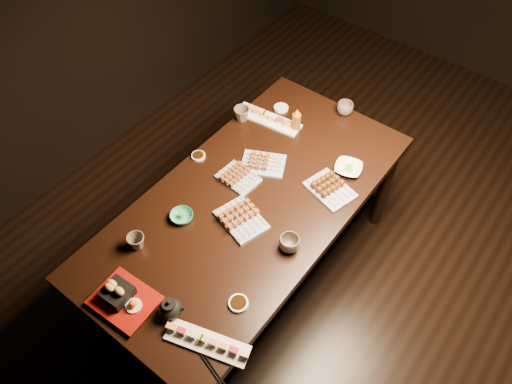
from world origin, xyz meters
TOP-DOWN VIEW (x-y plane):
  - ground at (0.00, 0.00)m, footprint 5.00×5.00m
  - dining_table at (-0.42, -0.29)m, footprint 1.05×1.87m
  - sushi_platter_near at (-0.11, -0.98)m, footprint 0.36×0.20m
  - sushi_platter_far at (-0.70, 0.24)m, footprint 0.40×0.15m
  - yakitori_plate_center at (-0.56, -0.22)m, footprint 0.21×0.16m
  - yakitori_plate_right at (-0.38, -0.41)m, footprint 0.28×0.23m
  - yakitori_plate_left at (-0.52, -0.06)m, footprint 0.28×0.25m
  - tsukune_plate at (-0.14, 0.01)m, footprint 0.27×0.23m
  - edamame_bowl_green at (-0.62, -0.58)m, footprint 0.15×0.15m
  - edamame_bowl_cream at (-0.14, 0.18)m, footprint 0.17×0.17m
  - tempura_tray at (-0.50, -1.05)m, footprint 0.28×0.23m
  - teacup_near_left at (-0.67, -0.82)m, footprint 0.11×0.11m
  - teacup_mid_right at (-0.11, -0.40)m, footprint 0.10×0.10m
  - teacup_far_left at (-0.83, 0.15)m, footprint 0.12×0.12m
  - teacup_far_right at (-0.39, 0.55)m, footprint 0.13×0.13m
  - teapot at (-0.32, -0.97)m, footprint 0.16×0.16m
  - condiment_bottle at (-0.53, 0.27)m, footprint 0.07×0.07m
  - sauce_dish_west at (-0.83, -0.22)m, footprint 0.08×0.08m
  - sauce_dish_east at (-0.08, -0.02)m, footprint 0.08×0.08m
  - sauce_dish_se at (-0.12, -0.76)m, footprint 0.09×0.09m
  - sauce_dish_nw at (-0.70, 0.36)m, footprint 0.11×0.11m
  - chopsticks_near at (-0.50, -0.97)m, footprint 0.20×0.09m
  - chopsticks_se at (-0.03, -1.04)m, footprint 0.20×0.07m

SIDE VIEW (x-z plane):
  - ground at x=0.00m, z-range 0.00..0.00m
  - dining_table at x=-0.42m, z-range 0.00..0.75m
  - chopsticks_se at x=-0.03m, z-range 0.75..0.76m
  - chopsticks_near at x=-0.50m, z-range 0.75..0.76m
  - sauce_dish_east at x=-0.08m, z-range 0.75..0.76m
  - sauce_dish_west at x=-0.83m, z-range 0.75..0.76m
  - sauce_dish_nw at x=-0.70m, z-range 0.75..0.76m
  - sauce_dish_se at x=-0.12m, z-range 0.75..0.77m
  - edamame_bowl_cream at x=-0.14m, z-range 0.75..0.78m
  - edamame_bowl_green at x=-0.62m, z-range 0.75..0.78m
  - sushi_platter_near at x=-0.11m, z-range 0.75..0.79m
  - sushi_platter_far at x=-0.70m, z-range 0.75..0.80m
  - yakitori_plate_center at x=-0.56m, z-range 0.75..0.80m
  - yakitori_plate_left at x=-0.52m, z-range 0.75..0.81m
  - tsukune_plate at x=-0.14m, z-range 0.75..0.81m
  - yakitori_plate_right at x=-0.38m, z-range 0.75..0.81m
  - teacup_far_right at x=-0.39m, z-range 0.75..0.82m
  - teacup_near_left at x=-0.67m, z-range 0.75..0.83m
  - teacup_mid_right at x=-0.11m, z-range 0.75..0.83m
  - teacup_far_left at x=-0.83m, z-range 0.75..0.83m
  - tempura_tray at x=-0.50m, z-range 0.75..0.85m
  - teapot at x=-0.32m, z-range 0.75..0.85m
  - condiment_bottle at x=-0.53m, z-range 0.75..0.90m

